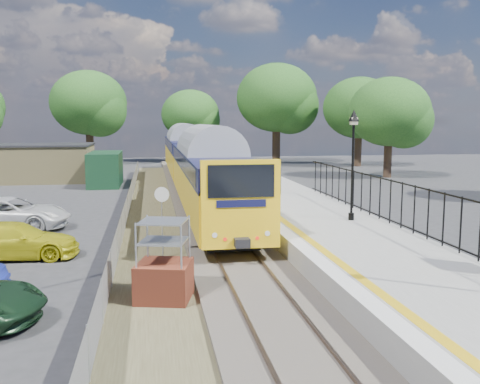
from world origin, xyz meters
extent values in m
plane|color=#2D2D30|center=(0.00, 0.00, 0.00)|extent=(120.00, 120.00, 0.00)
cube|color=#473F38|center=(0.00, 10.00, 0.10)|extent=(3.40, 80.00, 0.20)
cube|color=#4C472D|center=(-2.90, 8.00, 0.03)|extent=(2.60, 70.00, 0.06)
cube|color=brown|center=(-0.72, 10.00, 0.22)|extent=(0.07, 80.00, 0.14)
cube|color=brown|center=(0.72, 10.00, 0.22)|extent=(0.07, 80.00, 0.14)
cube|color=gray|center=(4.20, 8.00, 0.45)|extent=(5.00, 70.00, 0.90)
cube|color=silver|center=(1.95, 8.00, 0.91)|extent=(0.50, 70.00, 0.01)
cube|color=yellow|center=(2.45, 8.00, 0.91)|extent=(0.30, 70.00, 0.01)
cylinder|color=black|center=(5.30, 6.00, 1.05)|extent=(0.24, 0.24, 0.30)
cylinder|color=black|center=(5.30, 6.00, 2.90)|extent=(0.10, 0.10, 3.70)
cube|color=black|center=(5.30, 6.00, 4.85)|extent=(0.08, 0.08, 0.30)
cube|color=beige|center=(5.30, 6.00, 5.02)|extent=(0.26, 0.26, 0.30)
cone|color=black|center=(5.30, 6.00, 5.25)|extent=(0.44, 0.44, 0.50)
cube|color=black|center=(6.55, 2.50, 2.65)|extent=(0.05, 26.00, 0.05)
cube|color=tan|center=(-12.00, 32.00, 1.50)|extent=(8.00, 6.00, 3.00)
cube|color=black|center=(-12.00, 32.00, 3.05)|extent=(8.20, 6.20, 0.15)
cube|color=#14371D|center=(-6.50, 28.00, 1.30)|extent=(2.40, 6.00, 2.60)
cylinder|color=#332319|center=(-10.00, 50.00, 1.92)|extent=(0.88, 0.88, 3.85)
ellipsoid|color=#1E4B19|center=(-10.00, 50.00, 7.15)|extent=(8.80, 8.80, 7.48)
cylinder|color=#332319|center=(2.00, 52.00, 1.57)|extent=(0.72, 0.72, 3.15)
ellipsoid|color=#1E4B19|center=(2.00, 52.00, 5.85)|extent=(7.20, 7.20, 6.12)
cylinder|color=#332319|center=(12.00, 48.00, 2.10)|extent=(0.96, 0.96, 4.20)
ellipsoid|color=#1E4B19|center=(12.00, 48.00, 7.80)|extent=(9.60, 9.60, 8.16)
cylinder|color=#332319|center=(20.00, 42.00, 1.75)|extent=(0.80, 0.80, 3.50)
ellipsoid|color=#1E4B19|center=(20.00, 42.00, 6.50)|extent=(8.00, 8.00, 6.80)
cylinder|color=#332319|center=(18.00, 30.00, 1.57)|extent=(0.72, 0.72, 3.15)
ellipsoid|color=#1E4B19|center=(18.00, 30.00, 5.85)|extent=(7.20, 7.20, 6.12)
cube|color=yellow|center=(0.00, 12.56, 1.69)|extent=(2.80, 20.00, 1.90)
cube|color=#0F1138|center=(0.00, 12.56, 2.99)|extent=(2.82, 20.00, 0.90)
cube|color=black|center=(0.00, 12.56, 2.99)|extent=(2.82, 18.00, 0.70)
cube|color=black|center=(0.00, 12.56, 0.51)|extent=(2.00, 18.00, 0.45)
cube|color=yellow|center=(0.00, 33.16, 1.69)|extent=(2.80, 20.00, 1.90)
cube|color=#0F1138|center=(0.00, 33.16, 2.99)|extent=(2.82, 20.00, 0.90)
cube|color=black|center=(0.00, 33.16, 2.99)|extent=(2.82, 18.00, 0.70)
cube|color=black|center=(0.00, 33.16, 0.51)|extent=(2.00, 18.00, 0.45)
cube|color=black|center=(0.00, 2.35, 3.04)|extent=(2.24, 0.04, 1.10)
cube|color=brown|center=(-2.65, -0.38, 0.56)|extent=(1.76, 1.76, 1.11)
cylinder|color=#999EA3|center=(-2.59, 4.24, 1.20)|extent=(0.06, 0.06, 2.40)
cylinder|color=silver|center=(-2.59, 4.19, 2.40)|extent=(0.52, 0.18, 0.54)
imported|color=gold|center=(-7.95, 5.29, 0.66)|extent=(4.64, 2.05, 1.33)
imported|color=silver|center=(-9.49, 10.87, 0.76)|extent=(5.70, 3.16, 1.51)
camera|label=1|loc=(-2.94, -15.01, 5.01)|focal=40.00mm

